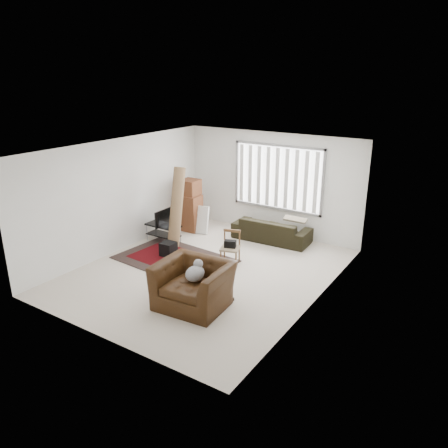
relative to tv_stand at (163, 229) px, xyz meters
The scene contains 11 objects.
room 2.47m from the tv_stand, 10.12° to the right, with size 6.00×6.02×2.71m.
persian_rug 1.27m from the tv_stand, 37.83° to the right, with size 2.71×1.92×0.02m.
tv_stand is the anchor object (origin of this frame).
tv 0.34m from the tv_stand, 161.57° to the left, with size 0.74×0.10×0.43m, color black.
subwoofer 0.98m from the tv_stand, 42.90° to the right, with size 0.32×0.32×0.32m, color black.
moving_boxes 1.15m from the tv_stand, 87.49° to the left, with size 0.59×0.54×1.41m.
white_flatpack 1.09m from the tv_stand, 71.68° to the left, with size 0.58×0.09×0.74m, color silver.
rolled_rug 0.77m from the tv_stand, 10.44° to the left, with size 0.29×0.29×1.96m, color brown.
sofa 2.78m from the tv_stand, 34.75° to the left, with size 1.99×0.86×0.77m, color black.
side_chair 2.19m from the tv_stand, ahead, with size 0.52×0.52×0.77m.
armchair 3.41m from the tv_stand, 40.05° to the right, with size 1.39×1.24×0.96m.
Camera 1 is at (5.07, -7.08, 4.14)m, focal length 35.00 mm.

